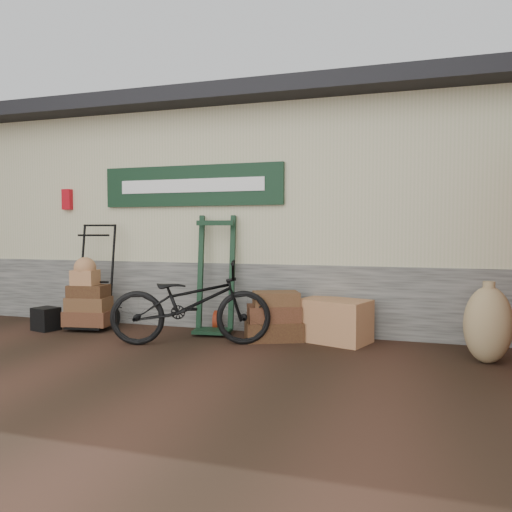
{
  "coord_description": "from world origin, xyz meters",
  "views": [
    {
      "loc": [
        2.57,
        -5.27,
        1.35
      ],
      "look_at": [
        0.65,
        0.9,
        1.01
      ],
      "focal_mm": 35.0,
      "sensor_mm": 36.0,
      "label": 1
    }
  ],
  "objects_px": {
    "porter_trolley": "(94,275)",
    "bicycle": "(191,298)",
    "wicker_hamper": "(335,321)",
    "black_trunk": "(46,319)",
    "suitcase_stack": "(274,315)",
    "green_barrow": "(215,274)"
  },
  "relations": [
    {
      "from": "green_barrow",
      "to": "wicker_hamper",
      "type": "bearing_deg",
      "value": -10.54
    },
    {
      "from": "suitcase_stack",
      "to": "wicker_hamper",
      "type": "height_order",
      "value": "suitcase_stack"
    },
    {
      "from": "green_barrow",
      "to": "wicker_hamper",
      "type": "xyz_separation_m",
      "value": [
        1.58,
        -0.07,
        -0.51
      ]
    },
    {
      "from": "porter_trolley",
      "to": "suitcase_stack",
      "type": "relative_size",
      "value": 2.14
    },
    {
      "from": "suitcase_stack",
      "to": "wicker_hamper",
      "type": "bearing_deg",
      "value": 9.77
    },
    {
      "from": "wicker_hamper",
      "to": "black_trunk",
      "type": "bearing_deg",
      "value": -172.99
    },
    {
      "from": "wicker_hamper",
      "to": "bicycle",
      "type": "distance_m",
      "value": 1.75
    },
    {
      "from": "suitcase_stack",
      "to": "black_trunk",
      "type": "xyz_separation_m",
      "value": [
        -3.08,
        -0.34,
        -0.15
      ]
    },
    {
      "from": "green_barrow",
      "to": "black_trunk",
      "type": "height_order",
      "value": "green_barrow"
    },
    {
      "from": "suitcase_stack",
      "to": "black_trunk",
      "type": "height_order",
      "value": "suitcase_stack"
    },
    {
      "from": "porter_trolley",
      "to": "suitcase_stack",
      "type": "bearing_deg",
      "value": -8.33
    },
    {
      "from": "green_barrow",
      "to": "black_trunk",
      "type": "bearing_deg",
      "value": -174.4
    },
    {
      "from": "porter_trolley",
      "to": "bicycle",
      "type": "xyz_separation_m",
      "value": [
        1.7,
        -0.54,
        -0.18
      ]
    },
    {
      "from": "porter_trolley",
      "to": "bicycle",
      "type": "relative_size",
      "value": 0.77
    },
    {
      "from": "green_barrow",
      "to": "black_trunk",
      "type": "distance_m",
      "value": 2.38
    },
    {
      "from": "bicycle",
      "to": "suitcase_stack",
      "type": "bearing_deg",
      "value": -77.73
    },
    {
      "from": "porter_trolley",
      "to": "black_trunk",
      "type": "relative_size",
      "value": 4.74
    },
    {
      "from": "black_trunk",
      "to": "bicycle",
      "type": "relative_size",
      "value": 0.16
    },
    {
      "from": "wicker_hamper",
      "to": "porter_trolley",
      "type": "bearing_deg",
      "value": -178.03
    },
    {
      "from": "porter_trolley",
      "to": "wicker_hamper",
      "type": "relative_size",
      "value": 1.85
    },
    {
      "from": "porter_trolley",
      "to": "wicker_hamper",
      "type": "xyz_separation_m",
      "value": [
        3.3,
        0.11,
        -0.47
      ]
    },
    {
      "from": "bicycle",
      "to": "black_trunk",
      "type": "bearing_deg",
      "value": 66.42
    }
  ]
}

